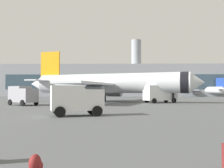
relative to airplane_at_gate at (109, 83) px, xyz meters
The scene contains 9 objects.
airplane_at_gate is the anchor object (origin of this frame).
airplane_taxiing 67.56m from the airplane_at_gate, 58.96° to the left, with size 21.73×19.94×7.44m.
service_truck 17.30m from the airplane_at_gate, 137.65° to the right, with size 5.14×4.67×2.90m.
fuel_truck 10.04m from the airplane_at_gate, 17.98° to the right, with size 6.46×4.66×3.20m.
cargo_van 28.09m from the airplane_at_gate, 93.99° to the right, with size 4.80×3.43×2.60m.
safety_cone_near 15.09m from the airplane_at_gate, 114.29° to the right, with size 0.44×0.44×0.71m.
safety_cone_mid 6.71m from the airplane_at_gate, 160.55° to the left, with size 0.44×0.44×0.77m.
traveller_backpack 43.49m from the airplane_at_gate, 90.69° to the right, with size 0.36×0.40×0.48m.
terminal_building 65.80m from the airplane_at_gate, 89.47° to the left, with size 94.76×22.63×25.42m.
Camera 1 is at (0.15, -2.16, 2.11)m, focal length 41.14 mm.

